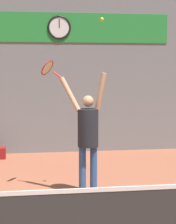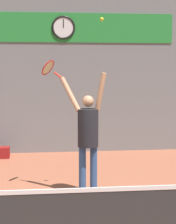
% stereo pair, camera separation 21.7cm
% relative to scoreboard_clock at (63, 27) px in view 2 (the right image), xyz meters
% --- Properties ---
extents(back_wall, '(18.00, 0.10, 5.00)m').
position_rel_scoreboard_clock_xyz_m(back_wall, '(-0.26, 0.08, -0.86)').
color(back_wall, slate).
rests_on(back_wall, ground_plane).
extents(sponsor_banner, '(6.47, 0.02, 0.78)m').
position_rel_scoreboard_clock_xyz_m(sponsor_banner, '(-0.26, 0.02, -0.00)').
color(sponsor_banner, '#288C38').
extents(scoreboard_clock, '(0.63, 0.06, 0.63)m').
position_rel_scoreboard_clock_xyz_m(scoreboard_clock, '(0.00, 0.00, 0.00)').
color(scoreboard_clock, white).
extents(tennis_player, '(0.85, 0.48, 2.22)m').
position_rel_scoreboard_clock_xyz_m(tennis_player, '(0.23, -3.70, -2.22)').
color(tennis_player, '#2D4C7F').
rests_on(tennis_player, ground_plane).
extents(tennis_racket, '(0.43, 0.38, 0.34)m').
position_rel_scoreboard_clock_xyz_m(tennis_racket, '(-0.46, -3.33, -1.07)').
color(tennis_racket, red).
extents(tennis_ball, '(0.07, 0.07, 0.07)m').
position_rel_scoreboard_clock_xyz_m(tennis_ball, '(0.47, -3.80, -0.22)').
color(tennis_ball, '#CCDB2D').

